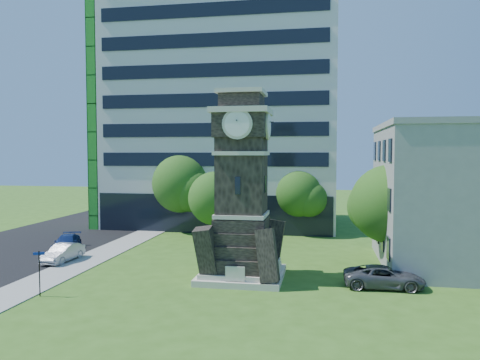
% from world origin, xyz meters
% --- Properties ---
extents(ground, '(160.00, 160.00, 0.00)m').
position_xyz_m(ground, '(0.00, 0.00, 0.00)').
color(ground, '#355D1A').
rests_on(ground, ground).
extents(sidewalk, '(3.00, 70.00, 0.06)m').
position_xyz_m(sidewalk, '(-9.50, 5.00, 0.03)').
color(sidewalk, gray).
rests_on(sidewalk, ground).
extents(clock_tower, '(5.40, 5.40, 12.22)m').
position_xyz_m(clock_tower, '(3.00, 2.00, 5.28)').
color(clock_tower, beige).
rests_on(clock_tower, ground).
extents(office_tall, '(26.20, 15.11, 28.60)m').
position_xyz_m(office_tall, '(-3.20, 25.84, 14.22)').
color(office_tall, silver).
rests_on(office_tall, ground).
extents(car_street_mid, '(1.56, 4.10, 1.33)m').
position_xyz_m(car_street_mid, '(-11.16, 4.25, 0.67)').
color(car_street_mid, '#97999E').
rests_on(car_street_mid, ground).
extents(car_street_north, '(2.98, 4.71, 1.27)m').
position_xyz_m(car_street_north, '(-13.16, 8.17, 0.64)').
color(car_street_north, navy).
rests_on(car_street_north, ground).
extents(car_east_lot, '(4.88, 2.34, 1.34)m').
position_xyz_m(car_east_lot, '(11.92, 1.30, 0.67)').
color(car_east_lot, '#505055').
rests_on(car_east_lot, ground).
extents(park_bench, '(1.73, 0.46, 0.90)m').
position_xyz_m(park_bench, '(4.44, 0.23, 0.47)').
color(park_bench, black).
rests_on(park_bench, ground).
extents(street_sign, '(0.63, 0.06, 2.64)m').
position_xyz_m(street_sign, '(-7.73, -3.94, 1.65)').
color(street_sign, black).
rests_on(street_sign, ground).
extents(tree_nw, '(6.76, 6.14, 8.12)m').
position_xyz_m(tree_nw, '(-6.31, 19.13, 4.84)').
color(tree_nw, '#332114').
rests_on(tree_nw, ground).
extents(tree_nc, '(5.60, 5.09, 6.51)m').
position_xyz_m(tree_nc, '(-1.75, 15.00, 3.81)').
color(tree_nc, '#332114').
rests_on(tree_nc, ground).
extents(tree_ne, '(5.44, 4.95, 6.65)m').
position_xyz_m(tree_ne, '(5.94, 19.42, 4.01)').
color(tree_ne, '#332114').
rests_on(tree_ne, ground).
extents(tree_east, '(6.27, 5.70, 7.39)m').
position_xyz_m(tree_east, '(13.05, 7.16, 4.36)').
color(tree_east, '#332114').
rests_on(tree_east, ground).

